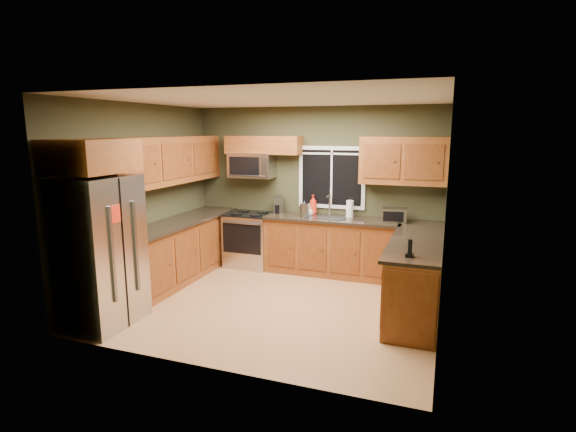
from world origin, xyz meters
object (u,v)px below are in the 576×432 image
Objects in this scene: microwave at (252,165)px; coffee_maker at (278,205)px; soap_bottle_a at (313,204)px; kettle at (304,209)px; cordless_phone at (410,252)px; refrigerator at (99,252)px; paper_towel_roll at (350,209)px; soap_bottle_c at (310,211)px; toaster_oven at (394,215)px; range at (250,239)px.

microwave is 0.82m from coffee_maker.
kettle is at bearing -104.07° from soap_bottle_a.
microwave is 3.80× the size of cordless_phone.
coffee_maker is (1.17, 2.91, 0.17)m from refrigerator.
refrigerator is 6.03× the size of paper_towel_roll.
coffee_maker is at bearing 173.35° from soap_bottle_c.
coffee_maker is (-1.94, 0.15, 0.02)m from toaster_oven.
soap_bottle_a is (-0.63, 0.06, 0.03)m from paper_towel_roll.
soap_bottle_a is (0.59, 0.08, 0.03)m from coffee_maker.
microwave is 1.22m from kettle.
toaster_oven is at bearing -9.77° from soap_bottle_a.
microwave reaches higher than kettle.
toaster_oven is 1.42m from kettle.
kettle is 2.58m from cordless_phone.
microwave is 1.24m from soap_bottle_a.
soap_bottle_a reaches higher than paper_towel_roll.
refrigerator is 5.59× the size of soap_bottle_a.
cordless_phone is (1.76, -1.96, -0.02)m from soap_bottle_c.
refrigerator is 3.47m from soap_bottle_a.
soap_bottle_c is at bearing 58.52° from refrigerator.
refrigerator is 6.61× the size of coffee_maker.
soap_bottle_a is 2.12× the size of soap_bottle_c.
range is at bearing 179.61° from toaster_oven.
paper_towel_roll is at bearing 0.65° from microwave.
paper_towel_roll is (1.22, 0.02, 0.01)m from coffee_maker.
soap_bottle_a is (1.07, 0.08, -0.63)m from microwave.
soap_bottle_a is at bearing 83.50° from soap_bottle_c.
microwave reaches higher than cordless_phone.
range is 3.43m from cordless_phone.
kettle reaches higher than toaster_oven.
soap_bottle_a is at bearing 59.55° from refrigerator.
soap_bottle_c is (1.74, 2.84, 0.12)m from refrigerator.
paper_towel_roll is at bearing 7.47° from soap_bottle_c.
range is 1.16m from kettle.
soap_bottle_a is (1.07, 0.22, 0.63)m from range.
range is 1.26m from soap_bottle_a.
paper_towel_roll is 1.97× the size of soap_bottle_c.
paper_towel_roll is (0.70, 0.20, 0.01)m from kettle.
coffee_maker is at bearing 160.31° from kettle.
soap_bottle_c is at bearing 3.83° from range.
refrigerator is at bearing -103.97° from range.
range is 3.54× the size of kettle.
microwave reaches higher than paper_towel_roll.
cordless_phone is (3.50, 0.88, 0.10)m from refrigerator.
range is 2.49m from toaster_oven.
coffee_maker is 1.80× the size of soap_bottle_c.
range is 2.91× the size of soap_bottle_a.
range is 3.44× the size of coffee_maker.
microwave is at bearing -179.35° from paper_towel_roll.
microwave is at bearing 176.40° from toaster_oven.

